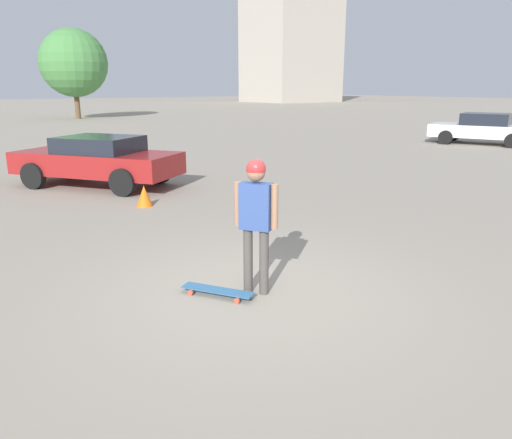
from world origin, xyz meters
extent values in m
plane|color=gray|center=(0.00, 0.00, 0.00)|extent=(220.00, 220.00, 0.00)
cylinder|color=#4C4742|center=(0.06, -0.09, 0.44)|extent=(0.12, 0.12, 0.87)
cylinder|color=#4C4742|center=(-0.06, 0.09, 0.44)|extent=(0.12, 0.12, 0.87)
cube|color=#334C8C|center=(0.00, 0.00, 1.17)|extent=(0.39, 0.44, 0.60)
cylinder|color=#9E7051|center=(0.14, -0.20, 1.19)|extent=(0.09, 0.09, 0.57)
cylinder|color=#9E7051|center=(-0.14, 0.20, 1.19)|extent=(0.09, 0.09, 0.57)
sphere|color=#9E7051|center=(0.00, 0.00, 1.61)|extent=(0.24, 0.24, 0.24)
sphere|color=red|center=(0.00, 0.00, 1.66)|extent=(0.25, 0.25, 0.25)
cube|color=#336693|center=(0.48, -0.20, 0.08)|extent=(0.71, 0.94, 0.01)
cylinder|color=#D14C33|center=(0.76, -0.42, 0.04)|extent=(0.06, 0.08, 0.07)
cylinder|color=#D14C33|center=(0.55, -0.55, 0.04)|extent=(0.06, 0.08, 0.07)
cylinder|color=#D14C33|center=(0.40, 0.15, 0.04)|extent=(0.06, 0.08, 0.07)
cylinder|color=#D14C33|center=(0.19, 0.02, 0.04)|extent=(0.06, 0.08, 0.07)
cube|color=maroon|center=(-0.68, -8.43, 0.64)|extent=(4.03, 4.67, 0.58)
cube|color=#1E232D|center=(-0.74, -8.33, 1.14)|extent=(2.47, 2.56, 0.42)
cylinder|color=black|center=(0.85, -9.04, 0.35)|extent=(0.57, 0.68, 0.70)
cylinder|color=black|center=(-0.60, -10.07, 0.35)|extent=(0.57, 0.68, 0.70)
cylinder|color=black|center=(-0.75, -6.78, 0.35)|extent=(0.57, 0.68, 0.70)
cylinder|color=black|center=(-2.20, -7.81, 0.35)|extent=(0.57, 0.68, 0.70)
cube|color=silver|center=(-18.70, -8.14, 0.61)|extent=(3.51, 4.93, 0.58)
cube|color=#1E232D|center=(-18.74, -8.04, 1.17)|extent=(2.37, 2.55, 0.53)
cylinder|color=black|center=(-17.28, -9.08, 0.32)|extent=(0.43, 0.67, 0.64)
cylinder|color=black|center=(-19.03, -9.81, 0.32)|extent=(0.43, 0.67, 0.64)
cylinder|color=black|center=(-18.36, -6.47, 0.32)|extent=(0.43, 0.67, 0.64)
cube|color=#B2A899|center=(-52.28, -63.93, 14.68)|extent=(13.06, 12.26, 29.37)
cylinder|color=brown|center=(-8.80, -38.24, 1.28)|extent=(0.42, 0.42, 2.56)
sphere|color=#478442|center=(-8.80, -38.24, 4.46)|extent=(5.43, 5.43, 5.43)
cone|color=orange|center=(-0.76, -5.48, 0.24)|extent=(0.37, 0.37, 0.47)
camera|label=1|loc=(3.54, 5.02, 2.65)|focal=35.00mm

